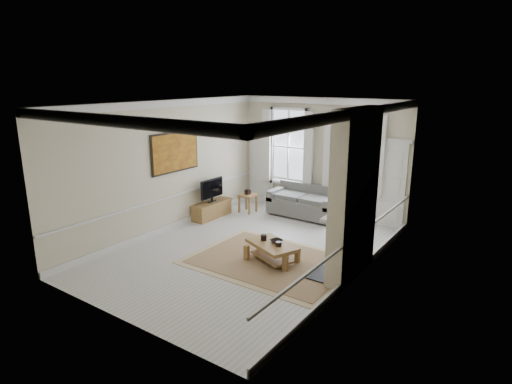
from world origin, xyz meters
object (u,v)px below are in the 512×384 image
Objects in this scene: sofa at (305,203)px; side_table at (248,198)px; tv_stand at (212,210)px; coffee_table at (272,247)px.

side_table is at bearing -157.00° from sofa.
sofa reaches higher than side_table.
sofa is 1.72m from side_table.
sofa is 1.55× the size of tv_stand.
coffee_table is (0.97, -3.31, -0.02)m from sofa.
coffee_table is at bearing -27.73° from tv_stand.
tv_stand is at bearing -141.98° from sofa.
tv_stand is at bearing 175.24° from coffee_table.
coffee_table is at bearing -73.64° from sofa.
tv_stand reaches higher than coffee_table.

